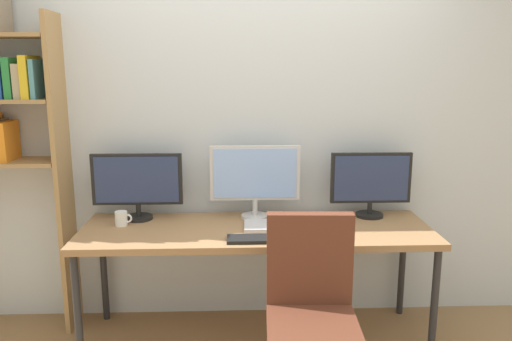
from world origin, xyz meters
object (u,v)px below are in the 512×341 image
object	(u,v)px
monitor_left	(137,183)
monitor_center	(255,177)
laptop_closed	(270,226)
keyboard_main	(258,239)
desk	(256,236)
coffee_mug	(122,218)
office_chair	(311,334)
computer_mouse	(346,238)
monitor_right	(371,182)

from	to	relation	value
monitor_left	monitor_center	size ratio (longest dim) A/B	1.00
monitor_left	laptop_closed	world-z (taller)	monitor_left
monitor_center	keyboard_main	bearing A→B (deg)	-90.00
laptop_closed	monitor_center	bearing A→B (deg)	113.25
desk	coffee_mug	bearing A→B (deg)	174.38
office_chair	computer_mouse	xyz separation A→B (m)	(0.26, 0.42, 0.35)
monitor_center	computer_mouse	world-z (taller)	monitor_center
desk	monitor_right	world-z (taller)	monitor_right
keyboard_main	desk	bearing A→B (deg)	90.00
monitor_left	monitor_right	size ratio (longest dim) A/B	1.10
desk	laptop_closed	bearing A→B (deg)	0.11
monitor_center	coffee_mug	xyz separation A→B (m)	(-0.84, -0.13, -0.23)
monitor_right	keyboard_main	xyz separation A→B (m)	(-0.76, -0.44, -0.22)
coffee_mug	monitor_right	bearing A→B (deg)	4.67
desk	office_chair	world-z (taller)	office_chair
monitor_right	desk	bearing A→B (deg)	-164.31
desk	monitor_left	size ratio (longest dim) A/B	3.73
computer_mouse	office_chair	bearing A→B (deg)	-121.15
laptop_closed	coffee_mug	size ratio (longest dim) A/B	3.02
monitor_left	coffee_mug	world-z (taller)	monitor_left
keyboard_main	laptop_closed	world-z (taller)	laptop_closed
office_chair	coffee_mug	size ratio (longest dim) A/B	9.34
monitor_left	monitor_right	bearing A→B (deg)	-0.00
office_chair	monitor_center	xyz separation A→B (m)	(-0.25, 0.88, 0.61)
monitor_left	monitor_center	distance (m)	0.76
office_chair	laptop_closed	world-z (taller)	office_chair
desk	monitor_right	xyz separation A→B (m)	(0.76, 0.21, 0.29)
office_chair	monitor_left	distance (m)	1.45
coffee_mug	desk	bearing A→B (deg)	-5.62
monitor_left	office_chair	bearing A→B (deg)	-41.22
monitor_right	office_chair	bearing A→B (deg)	-120.16
monitor_left	desk	bearing A→B (deg)	-15.69
office_chair	coffee_mug	bearing A→B (deg)	145.37
monitor_left	keyboard_main	xyz separation A→B (m)	(0.76, -0.44, -0.23)
desk	computer_mouse	size ratio (longest dim) A/B	22.41
laptop_closed	coffee_mug	xyz separation A→B (m)	(-0.92, 0.08, 0.03)
office_chair	monitor_center	world-z (taller)	monitor_center
keyboard_main	coffee_mug	size ratio (longest dim) A/B	3.33
monitor_left	computer_mouse	xyz separation A→B (m)	(1.26, -0.45, -0.22)
desk	coffee_mug	distance (m)	0.85
office_chair	computer_mouse	bearing A→B (deg)	58.85
desk	keyboard_main	size ratio (longest dim) A/B	6.09
desk	keyboard_main	world-z (taller)	keyboard_main
office_chair	monitor_right	size ratio (longest dim) A/B	1.88
monitor_center	keyboard_main	distance (m)	0.51
monitor_center	computer_mouse	size ratio (longest dim) A/B	6.02
monitor_left	coffee_mug	bearing A→B (deg)	-121.82
monitor_center	laptop_closed	size ratio (longest dim) A/B	1.81
desk	computer_mouse	distance (m)	0.56
laptop_closed	coffee_mug	world-z (taller)	coffee_mug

